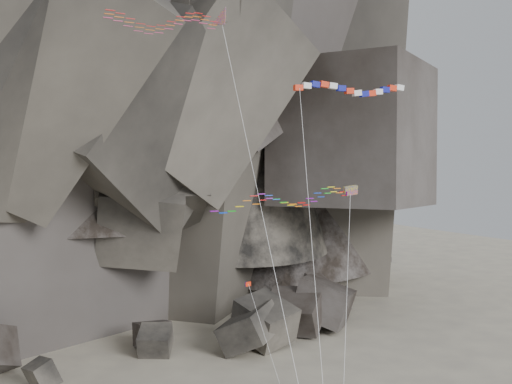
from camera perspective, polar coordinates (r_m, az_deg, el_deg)
headland at (r=111.12m, az=-18.85°, el=12.48°), size 110.00×70.00×84.00m
boulder_field at (r=80.78m, az=-5.81°, el=-12.18°), size 65.16×17.57×9.96m
delta_kite at (r=45.90m, az=-8.46°, el=14.84°), size 9.55×16.31×33.09m
banner_kite at (r=50.07m, az=8.44°, el=8.81°), size 15.33×13.74×27.81m
parafoil_kite at (r=46.56m, az=2.14°, el=-0.66°), size 12.59×13.10×19.93m
pennant_kite at (r=43.26m, az=0.84°, el=-12.98°), size 1.41×11.93×13.42m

